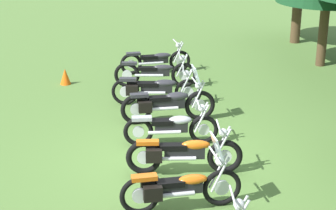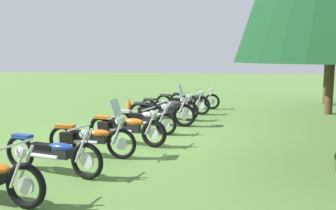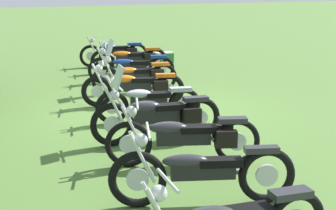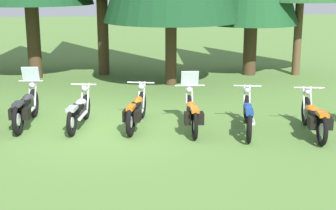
% 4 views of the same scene
% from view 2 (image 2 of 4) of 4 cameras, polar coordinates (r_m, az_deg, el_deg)
% --- Properties ---
extents(ground_plane, '(80.00, 80.00, 0.00)m').
position_cam_2_polar(ground_plane, '(10.51, -5.69, -5.17)').
color(ground_plane, '#547A38').
extents(motorcycle_0, '(0.62, 2.26, 1.00)m').
position_cam_2_polar(motorcycle_0, '(16.23, 4.14, 0.91)').
color(motorcycle_0, black).
rests_on(motorcycle_0, ground_plane).
extents(motorcycle_1, '(0.93, 2.34, 1.03)m').
position_cam_2_polar(motorcycle_1, '(14.87, 2.26, 0.38)').
color(motorcycle_1, black).
rests_on(motorcycle_1, ground_plane).
extents(motorcycle_2, '(0.99, 2.33, 1.02)m').
position_cam_2_polar(motorcycle_2, '(13.50, -0.18, -0.28)').
color(motorcycle_2, black).
rests_on(motorcycle_2, ground_plane).
extents(motorcycle_3, '(0.68, 2.35, 1.39)m').
position_cam_2_polar(motorcycle_3, '(12.25, -1.19, -0.97)').
color(motorcycle_3, black).
rests_on(motorcycle_3, ground_plane).
extents(motorcycle_4, '(0.70, 2.10, 0.99)m').
position_cam_2_polar(motorcycle_4, '(11.03, -3.81, -2.25)').
color(motorcycle_4, black).
rests_on(motorcycle_4, ground_plane).
extents(motorcycle_5, '(0.89, 2.28, 1.01)m').
position_cam_2_polar(motorcycle_5, '(9.74, -6.75, -3.55)').
color(motorcycle_5, black).
rests_on(motorcycle_5, ground_plane).
extents(motorcycle_6, '(0.75, 2.17, 1.36)m').
position_cam_2_polar(motorcycle_6, '(8.65, -12.04, -4.96)').
color(motorcycle_6, black).
rests_on(motorcycle_6, ground_plane).
extents(motorcycle_7, '(0.83, 2.32, 1.01)m').
position_cam_2_polar(motorcycle_7, '(7.60, -17.56, -7.07)').
color(motorcycle_7, black).
rests_on(motorcycle_7, ground_plane).
extents(pine_tree_0, '(3.59, 3.59, 7.18)m').
position_cam_2_polar(pine_tree_0, '(19.33, 24.19, 14.17)').
color(pine_tree_0, '#4C3823').
rests_on(pine_tree_0, ground_plane).
extents(traffic_cone, '(0.32, 0.32, 0.48)m').
position_cam_2_polar(traffic_cone, '(16.37, -6.10, 0.28)').
color(traffic_cone, '#EA590F').
rests_on(traffic_cone, ground_plane).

